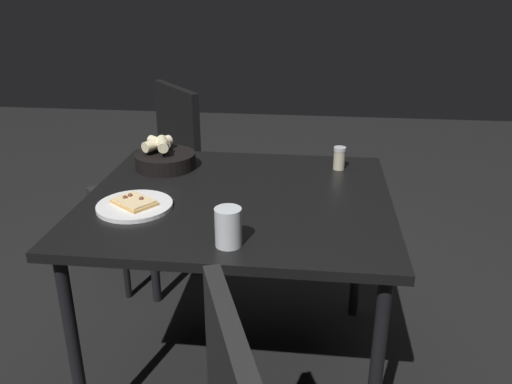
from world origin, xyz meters
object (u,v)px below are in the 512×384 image
(dining_table, at_px, (239,213))
(pepper_shaker, at_px, (339,159))
(pizza_plate, at_px, (135,205))
(chair_far, at_px, (160,173))
(beer_glass, at_px, (228,229))
(bread_basket, at_px, (164,158))

(dining_table, relative_size, pepper_shaker, 11.70)
(pizza_plate, distance_m, chair_far, 0.92)
(dining_table, height_order, pepper_shaker, pepper_shaker)
(dining_table, bearing_deg, pepper_shaker, -138.22)
(pizza_plate, height_order, pepper_shaker, pepper_shaker)
(pizza_plate, relative_size, beer_glass, 2.20)
(beer_glass, bearing_deg, bread_basket, -59.73)
(dining_table, distance_m, bread_basket, 0.42)
(dining_table, xyz_separation_m, pepper_shaker, (-0.35, -0.31, 0.10))
(bread_basket, height_order, chair_far, chair_far)
(dining_table, distance_m, pepper_shaker, 0.48)
(pepper_shaker, bearing_deg, bread_basket, 5.16)
(pizza_plate, relative_size, bread_basket, 1.05)
(pizza_plate, xyz_separation_m, bread_basket, (0.01, -0.39, 0.03))
(beer_glass, bearing_deg, dining_table, -86.10)
(dining_table, xyz_separation_m, pizza_plate, (0.32, 0.14, 0.07))
(pizza_plate, bearing_deg, bread_basket, -88.80)
(chair_far, bearing_deg, bread_basket, 110.12)
(beer_glass, xyz_separation_m, pepper_shaker, (-0.32, -0.66, -0.01))
(bread_basket, relative_size, beer_glass, 2.09)
(bread_basket, bearing_deg, dining_table, 142.67)
(dining_table, height_order, chair_far, chair_far)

